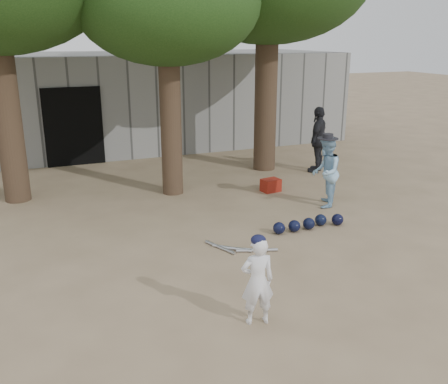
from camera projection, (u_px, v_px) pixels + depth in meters
name	position (u px, v px, depth m)	size (l,w,h in m)	color
ground	(213.00, 271.00, 7.88)	(70.00, 70.00, 0.00)	#937C5E
boy_player	(257.00, 281.00, 6.30)	(0.43, 0.28, 1.19)	white
spectator_blue	(326.00, 172.00, 10.66)	(0.74, 0.58, 1.53)	#8FBDDD
spectator_dark	(318.00, 140.00, 13.39)	(1.04, 0.43, 1.77)	black
red_bag	(271.00, 185.00, 11.87)	(0.42, 0.32, 0.30)	maroon
back_building	(101.00, 100.00, 16.56)	(16.00, 5.24, 3.00)	gray
helmet_row	(308.00, 223.00, 9.56)	(1.51, 0.33, 0.23)	black
bat_pile	(238.00, 249.00, 8.64)	(1.05, 0.84, 0.06)	#A9AAB0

